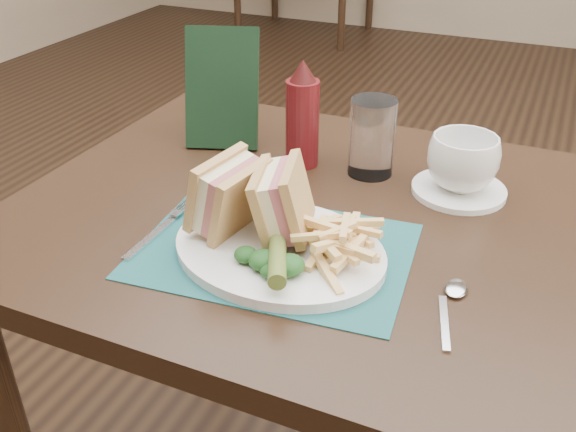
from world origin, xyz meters
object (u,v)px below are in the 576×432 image
object	(u,v)px
table_main	(305,384)
coffee_cup	(463,162)
saucer	(459,190)
check_presenter	(222,88)
drinking_glass	(372,137)
sandwich_half_a	(216,190)
placemat	(274,251)
plate	(279,250)
ketchup_bottle	(302,114)
sandwich_half_b	(267,200)

from	to	relation	value
table_main	coffee_cup	size ratio (longest dim) A/B	8.06
saucer	check_presenter	size ratio (longest dim) A/B	0.69
table_main	drinking_glass	size ratio (longest dim) A/B	6.92
table_main	check_presenter	world-z (taller)	check_presenter
sandwich_half_a	drinking_glass	size ratio (longest dim) A/B	0.85
sandwich_half_a	check_presenter	bearing A→B (deg)	125.81
placemat	coffee_cup	distance (m)	0.34
saucer	table_main	bearing A→B (deg)	-145.41
plate	ketchup_bottle	world-z (taller)	ketchup_bottle
sandwich_half_a	saucer	distance (m)	0.40
table_main	placemat	bearing A→B (deg)	-88.44
saucer	coffee_cup	distance (m)	0.05
coffee_cup	ketchup_bottle	bearing A→B (deg)	-179.58
drinking_glass	ketchup_bottle	distance (m)	0.12
drinking_glass	plate	bearing A→B (deg)	-97.13
plate	sandwich_half_b	xyz separation A→B (m)	(-0.03, 0.02, 0.06)
sandwich_half_a	saucer	bearing A→B (deg)	51.25
sandwich_half_a	sandwich_half_b	size ratio (longest dim) A/B	1.01
ketchup_bottle	sandwich_half_a	bearing A→B (deg)	-94.44
plate	coffee_cup	distance (m)	0.34
placemat	coffee_cup	size ratio (longest dim) A/B	3.32
sandwich_half_a	sandwich_half_b	world-z (taller)	sandwich_half_a
placemat	sandwich_half_b	bearing A→B (deg)	140.69
plate	ketchup_bottle	size ratio (longest dim) A/B	1.61
coffee_cup	sandwich_half_a	bearing A→B (deg)	-137.71
sandwich_half_a	coffee_cup	world-z (taller)	sandwich_half_a
placemat	plate	size ratio (longest dim) A/B	1.23
plate	drinking_glass	bearing A→B (deg)	90.13
coffee_cup	check_presenter	size ratio (longest dim) A/B	0.52
coffee_cup	check_presenter	distance (m)	0.44
table_main	coffee_cup	xyz separation A→B (m)	(0.20, 0.14, 0.43)
sandwich_half_a	coffee_cup	bearing A→B (deg)	51.25
sandwich_half_a	saucer	xyz separation A→B (m)	(0.29, 0.27, -0.07)
sandwich_half_b	ketchup_bottle	distance (m)	0.27
sandwich_half_b	saucer	size ratio (longest dim) A/B	0.72
table_main	plate	xyz separation A→B (m)	(0.01, -0.14, 0.38)
coffee_cup	sandwich_half_b	bearing A→B (deg)	-129.68
saucer	drinking_glass	distance (m)	0.16
table_main	drinking_glass	xyz separation A→B (m)	(0.05, 0.15, 0.44)
table_main	sandwich_half_a	bearing A→B (deg)	-125.21
table_main	sandwich_half_b	distance (m)	0.46
table_main	ketchup_bottle	bearing A→B (deg)	116.10
coffee_cup	check_presenter	xyz separation A→B (m)	(-0.44, 0.03, 0.05)
sandwich_half_a	ketchup_bottle	bearing A→B (deg)	94.52
sandwich_half_b	drinking_glass	xyz separation A→B (m)	(0.06, 0.27, -0.01)
placemat	sandwich_half_a	size ratio (longest dim) A/B	3.37
plate	drinking_glass	world-z (taller)	drinking_glass
drinking_glass	check_presenter	distance (m)	0.29
sandwich_half_a	drinking_glass	distance (m)	0.31
sandwich_half_b	ketchup_bottle	world-z (taller)	ketchup_bottle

